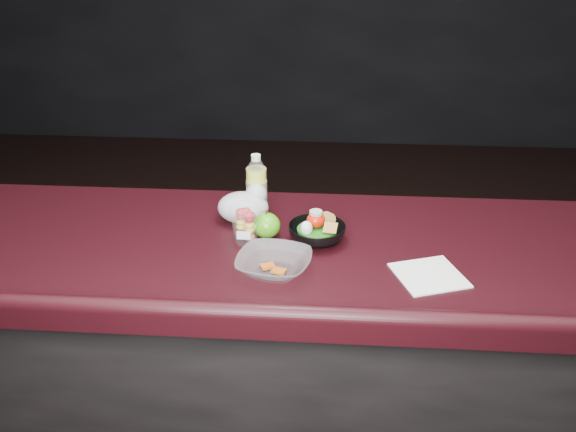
# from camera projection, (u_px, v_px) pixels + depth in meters

# --- Properties ---
(counter) EXTENTS (4.06, 0.71, 1.02)m
(counter) POSITION_uv_depth(u_px,v_px,m) (290.00, 389.00, 1.99)
(counter) COLOR black
(counter) RESTS_ON ground
(lemonade_bottle) EXTENTS (0.06, 0.06, 0.19)m
(lemonade_bottle) POSITION_uv_depth(u_px,v_px,m) (257.00, 190.00, 1.91)
(lemonade_bottle) COLOR #E4EA3C
(lemonade_bottle) RESTS_ON counter
(fruit_cup) EXTENTS (0.09, 0.09, 0.12)m
(fruit_cup) POSITION_uv_depth(u_px,v_px,m) (246.00, 222.00, 1.76)
(fruit_cup) COLOR white
(fruit_cup) RESTS_ON counter
(green_apple) EXTENTS (0.08, 0.08, 0.08)m
(green_apple) POSITION_uv_depth(u_px,v_px,m) (267.00, 225.00, 1.79)
(green_apple) COLOR #338E10
(green_apple) RESTS_ON counter
(plastic_bag) EXTENTS (0.15, 0.12, 0.11)m
(plastic_bag) POSITION_uv_depth(u_px,v_px,m) (245.00, 206.00, 1.88)
(plastic_bag) COLOR silver
(plastic_bag) RESTS_ON counter
(snack_bowl) EXTENTS (0.20, 0.20, 0.09)m
(snack_bowl) POSITION_uv_depth(u_px,v_px,m) (316.00, 232.00, 1.77)
(snack_bowl) COLOR black
(snack_bowl) RESTS_ON counter
(takeout_bowl) EXTENTS (0.22, 0.22, 0.05)m
(takeout_bowl) POSITION_uv_depth(u_px,v_px,m) (274.00, 264.00, 1.63)
(takeout_bowl) COLOR silver
(takeout_bowl) RESTS_ON counter
(paper_napkin) EXTENTS (0.20, 0.20, 0.00)m
(paper_napkin) POSITION_uv_depth(u_px,v_px,m) (429.00, 275.00, 1.62)
(paper_napkin) COLOR white
(paper_napkin) RESTS_ON counter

